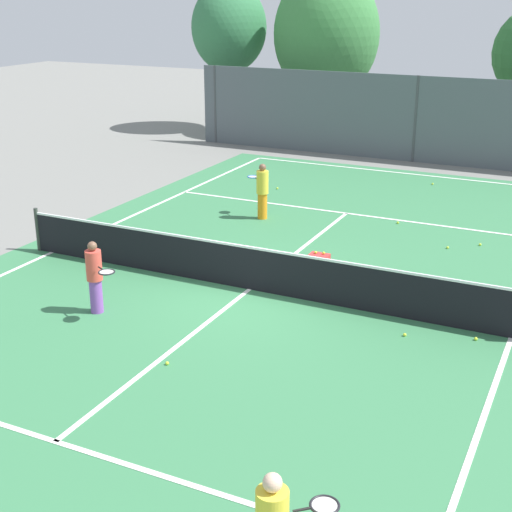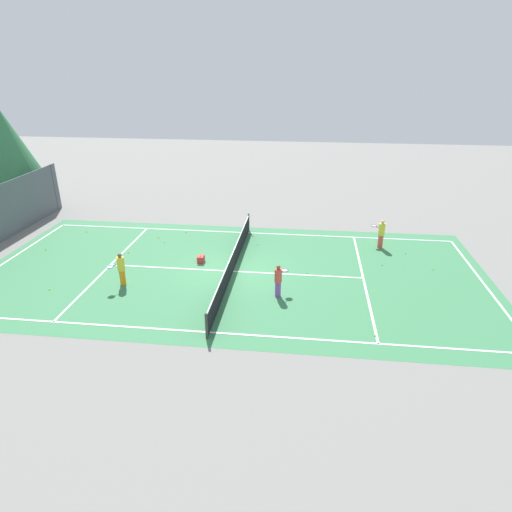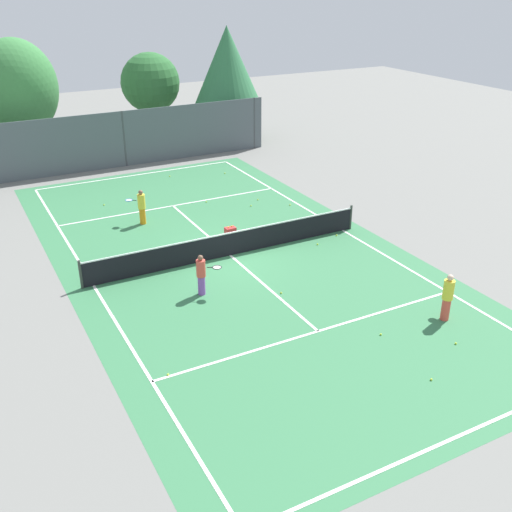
{
  "view_description": "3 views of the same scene",
  "coord_description": "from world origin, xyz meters",
  "views": [
    {
      "loc": [
        6.59,
        -13.34,
        6.21
      ],
      "look_at": [
        0.53,
        -0.79,
        1.12
      ],
      "focal_mm": 51.66,
      "sensor_mm": 36.0,
      "label": 1
    },
    {
      "loc": [
        -19.68,
        -3.52,
        9.58
      ],
      "look_at": [
        -0.93,
        -1.27,
        1.31
      ],
      "focal_mm": 31.08,
      "sensor_mm": 36.0,
      "label": 2
    },
    {
      "loc": [
        -9.3,
        -19.71,
        10.27
      ],
      "look_at": [
        0.29,
        -1.67,
        0.6
      ],
      "focal_mm": 42.08,
      "sensor_mm": 36.0,
      "label": 3
    }
  ],
  "objects": [
    {
      "name": "ground_plane",
      "position": [
        0.0,
        0.0,
        0.0
      ],
      "size": [
        80.0,
        80.0,
        0.0
      ],
      "primitive_type": "plane",
      "color": "slate"
    },
    {
      "name": "court_surface",
      "position": [
        0.0,
        0.0,
        0.0
      ],
      "size": [
        13.0,
        25.0,
        0.01
      ],
      "color": "#387A4C",
      "rests_on": "ground_plane"
    },
    {
      "name": "tennis_net",
      "position": [
        0.0,
        0.0,
        0.51
      ],
      "size": [
        11.9,
        0.1,
        1.1
      ],
      "color": "#333833",
      "rests_on": "ground_plane"
    },
    {
      "name": "tree_3",
      "position": [
        7.93,
        16.65,
        4.84
      ],
      "size": [
        4.41,
        4.41,
        7.31
      ],
      "color": "brown",
      "rests_on": "ground_plane"
    },
    {
      "name": "player_0",
      "position": [
        -2.02,
        4.89,
        0.82
      ],
      "size": [
        0.86,
        0.74,
        1.59
      ],
      "color": "orange",
      "rests_on": "ground_plane"
    },
    {
      "name": "player_1",
      "position": [
        4.07,
        -7.71,
        0.84
      ],
      "size": [
        0.84,
        0.79,
        1.63
      ],
      "color": "#E54C3F",
      "rests_on": "ground_plane"
    },
    {
      "name": "player_2",
      "position": [
        -2.26,
        -2.43,
        0.78
      ],
      "size": [
        0.89,
        0.64,
        1.51
      ],
      "color": "purple",
      "rests_on": "ground_plane"
    },
    {
      "name": "ball_crate",
      "position": [
        0.9,
        1.84,
        0.18
      ],
      "size": [
        0.46,
        0.31,
        0.43
      ],
      "color": "red",
      "rests_on": "ground_plane"
    },
    {
      "name": "tennis_ball_0",
      "position": [
        -5.0,
        -6.34,
        0.03
      ],
      "size": [
        0.07,
        0.07,
        0.07
      ],
      "primitive_type": "sphere",
      "color": "#CCE533",
      "rests_on": "ground_plane"
    },
    {
      "name": "tennis_ball_1",
      "position": [
        4.03,
        5.17,
        0.03
      ],
      "size": [
        0.07,
        0.07,
        0.07
      ],
      "primitive_type": "sphere",
      "color": "#CCE533",
      "rests_on": "ground_plane"
    },
    {
      "name": "tennis_ball_2",
      "position": [
        -2.95,
        8.03,
        0.03
      ],
      "size": [
        0.07,
        0.07,
        0.07
      ],
      "primitive_type": "sphere",
      "color": "#CCE533",
      "rests_on": "ground_plane"
    },
    {
      "name": "tennis_ball_3",
      "position": [
        1.39,
        -10.0,
        0.03
      ],
      "size": [
        0.07,
        0.07,
        0.07
      ],
      "primitive_type": "sphere",
      "color": "#CCE533",
      "rests_on": "ground_plane"
    },
    {
      "name": "tennis_ball_4",
      "position": [
        3.31,
        -8.99,
        0.03
      ],
      "size": [
        0.07,
        0.07,
        0.07
      ],
      "primitive_type": "sphere",
      "color": "#CCE533",
      "rests_on": "ground_plane"
    },
    {
      "name": "tennis_ball_5",
      "position": [
        0.21,
        -3.71,
        0.03
      ],
      "size": [
        0.07,
        0.07,
        0.07
      ],
      "primitive_type": "sphere",
      "color": "#CCE533",
      "rests_on": "ground_plane"
    },
    {
      "name": "tennis_ball_6",
      "position": [
        3.33,
        4.57,
        0.03
      ],
      "size": [
        0.07,
        0.07,
        0.07
      ],
      "primitive_type": "sphere",
      "color": "#CCE533",
      "rests_on": "ground_plane"
    },
    {
      "name": "tennis_ball_7",
      "position": [
        1.61,
        -7.51,
        0.03
      ],
      "size": [
        0.07,
        0.07,
        0.07
      ],
      "primitive_type": "sphere",
      "color": "#CCE533",
      "rests_on": "ground_plane"
    },
    {
      "name": "tennis_ball_8",
      "position": [
        1.5,
        10.83,
        0.03
      ],
      "size": [
        0.07,
        0.07,
        0.07
      ],
      "primitive_type": "sphere",
      "color": "#CCE533",
      "rests_on": "ground_plane"
    },
    {
      "name": "tennis_ball_9",
      "position": [
        3.67,
        -0.8,
        0.03
      ],
      "size": [
        0.07,
        0.07,
        0.07
      ],
      "primitive_type": "sphere",
      "color": "#CCE533",
      "rests_on": "ground_plane"
    },
    {
      "name": "tennis_ball_10",
      "position": [
        5.06,
        3.77,
        0.03
      ],
      "size": [
        0.07,
        0.07,
        0.07
      ],
      "primitive_type": "sphere",
      "color": "#CCE533",
      "rests_on": "ground_plane"
    },
    {
      "name": "tennis_ball_11",
      "position": [
        4.91,
        -0.39,
        0.03
      ],
      "size": [
        0.07,
        0.07,
        0.07
      ],
      "primitive_type": "sphere",
      "color": "#CCE533",
      "rests_on": "ground_plane"
    },
    {
      "name": "tennis_ball_12",
      "position": [
        4.44,
        9.89,
        0.03
      ],
      "size": [
        0.07,
        0.07,
        0.07
      ],
      "primitive_type": "sphere",
      "color": "#CCE533",
      "rests_on": "ground_plane"
    },
    {
      "name": "tennis_ball_13",
      "position": [
        1.63,
        6.08,
        0.03
      ],
      "size": [
        0.07,
        0.07,
        0.07
      ],
      "primitive_type": "sphere",
      "color": "#CCE533",
      "rests_on": "ground_plane"
    }
  ]
}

